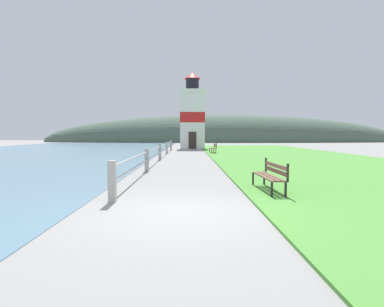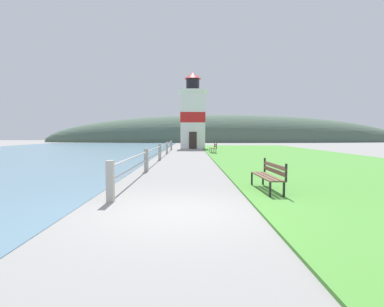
{
  "view_description": "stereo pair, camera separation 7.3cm",
  "coord_description": "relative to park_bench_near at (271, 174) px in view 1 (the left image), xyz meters",
  "views": [
    {
      "loc": [
        0.22,
        -6.47,
        1.71
      ],
      "look_at": [
        0.46,
        15.4,
        0.3
      ],
      "focal_mm": 28.0,
      "sensor_mm": 36.0,
      "label": 1
    },
    {
      "loc": [
        0.3,
        -6.47,
        1.71
      ],
      "look_at": [
        0.46,
        15.4,
        0.3
      ],
      "focal_mm": 28.0,
      "sensor_mm": 36.0,
      "label": 2
    }
  ],
  "objects": [
    {
      "name": "grass_verge",
      "position": [
        5.16,
        12.92,
        -0.51
      ],
      "size": [
        12.0,
        45.6,
        0.06
      ],
      "color": "#4C8E38",
      "rests_on": "ground_plane"
    },
    {
      "name": "park_bench_midway",
      "position": [
        -0.2,
        17.84,
        -0.0
      ],
      "size": [
        0.52,
        1.78,
        0.94
      ],
      "rotation": [
        0.0,
        0.0,
        3.17
      ],
      "color": "brown",
      "rests_on": "ground_plane"
    },
    {
      "name": "ground_plane",
      "position": [
        -2.64,
        -2.28,
        -0.54
      ],
      "size": [
        160.0,
        160.0,
        0.0
      ],
      "primitive_type": "plane",
      "color": "gray"
    },
    {
      "name": "lighthouse",
      "position": [
        -1.99,
        27.72,
        3.4
      ],
      "size": [
        3.33,
        3.33,
        9.11
      ],
      "color": "white",
      "rests_on": "ground_plane"
    },
    {
      "name": "seawall_railing",
      "position": [
        -4.35,
        11.14,
        0.08
      ],
      "size": [
        0.18,
        25.02,
        1.06
      ],
      "color": "#A8A399",
      "rests_on": "ground_plane"
    },
    {
      "name": "distant_hillside",
      "position": [
        5.36,
        58.12,
        -0.54
      ],
      "size": [
        80.0,
        16.0,
        12.0
      ],
      "color": "#475B4C",
      "rests_on": "ground_plane"
    },
    {
      "name": "park_bench_near",
      "position": [
        0.0,
        0.0,
        0.0
      ],
      "size": [
        0.55,
        2.0,
        0.94
      ],
      "rotation": [
        0.0,
        0.0,
        3.18
      ],
      "color": "brown",
      "rests_on": "ground_plane"
    }
  ]
}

